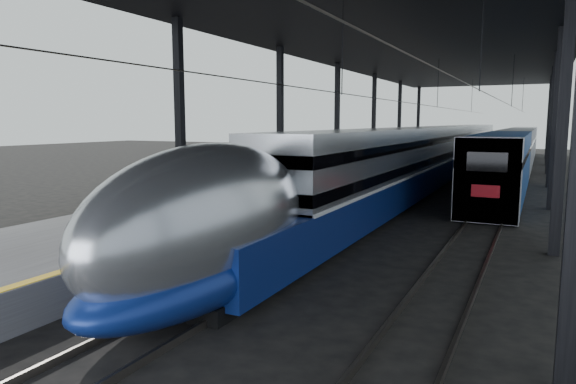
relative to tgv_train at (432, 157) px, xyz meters
The scene contains 7 objects.
ground 23.73m from the tgv_train, 94.85° to the right, with size 160.00×160.00×0.00m, color black.
platform 6.71m from the tgv_train, 146.99° to the right, with size 6.00×80.00×1.00m, color #4C4C4F.
yellow_strip 4.57m from the tgv_train, 127.08° to the right, with size 0.30×80.00×0.01m, color gold.
rails 4.73m from the tgv_train, 55.02° to the right, with size 6.52×80.00×0.16m.
canopy 8.05m from the tgv_train, 91.59° to the right, with size 18.00×75.00×9.47m.
tgv_train is the anchor object (origin of this frame).
second_train 13.86m from the tgv_train, 68.85° to the left, with size 2.74×56.05×3.77m.
Camera 1 is at (9.03, -13.92, 4.42)m, focal length 32.00 mm.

